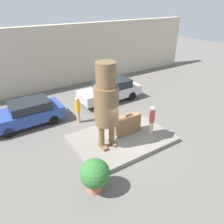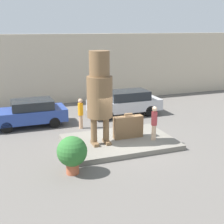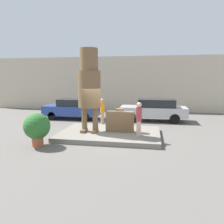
{
  "view_description": "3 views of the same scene",
  "coord_description": "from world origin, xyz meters",
  "px_view_note": "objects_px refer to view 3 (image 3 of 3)",
  "views": [
    {
      "loc": [
        -5.72,
        -7.84,
        6.87
      ],
      "look_at": [
        -0.62,
        -0.01,
        1.94
      ],
      "focal_mm": 35.0,
      "sensor_mm": 36.0,
      "label": 1
    },
    {
      "loc": [
        -5.31,
        -13.06,
        5.46
      ],
      "look_at": [
        -0.37,
        0.04,
        1.63
      ],
      "focal_mm": 50.0,
      "sensor_mm": 36.0,
      "label": 2
    },
    {
      "loc": [
        2.09,
        -10.92,
        2.98
      ],
      "look_at": [
        0.11,
        0.03,
        1.28
      ],
      "focal_mm": 35.0,
      "sensor_mm": 36.0,
      "label": 3
    }
  ],
  "objects_px": {
    "giant_suitcase": "(120,121)",
    "tourist": "(139,118)",
    "parked_car_silver": "(154,109)",
    "parked_car_blue": "(73,108)",
    "statue_figure": "(89,84)",
    "planter_pot": "(37,127)",
    "worker_hivis": "(102,110)"
  },
  "relations": [
    {
      "from": "giant_suitcase",
      "to": "tourist",
      "type": "height_order",
      "value": "tourist"
    },
    {
      "from": "tourist",
      "to": "parked_car_silver",
      "type": "height_order",
      "value": "tourist"
    },
    {
      "from": "giant_suitcase",
      "to": "tourist",
      "type": "relative_size",
      "value": 0.88
    },
    {
      "from": "giant_suitcase",
      "to": "parked_car_silver",
      "type": "xyz_separation_m",
      "value": [
        1.78,
        4.51,
        0.06
      ]
    },
    {
      "from": "tourist",
      "to": "parked_car_blue",
      "type": "bearing_deg",
      "value": 135.79
    },
    {
      "from": "statue_figure",
      "to": "tourist",
      "type": "xyz_separation_m",
      "value": [
        2.56,
        -0.43,
        -1.58
      ]
    },
    {
      "from": "statue_figure",
      "to": "planter_pot",
      "type": "distance_m",
      "value": 3.33
    },
    {
      "from": "parked_car_blue",
      "to": "statue_figure",
      "type": "bearing_deg",
      "value": 119.7
    },
    {
      "from": "parked_car_silver",
      "to": "tourist",
      "type": "bearing_deg",
      "value": 81.7
    },
    {
      "from": "giant_suitcase",
      "to": "parked_car_silver",
      "type": "relative_size",
      "value": 0.32
    },
    {
      "from": "giant_suitcase",
      "to": "planter_pot",
      "type": "xyz_separation_m",
      "value": [
        -3.36,
        -2.38,
        0.09
      ]
    },
    {
      "from": "parked_car_blue",
      "to": "worker_hivis",
      "type": "bearing_deg",
      "value": 151.01
    },
    {
      "from": "statue_figure",
      "to": "planter_pot",
      "type": "relative_size",
      "value": 2.84
    },
    {
      "from": "tourist",
      "to": "worker_hivis",
      "type": "height_order",
      "value": "tourist"
    },
    {
      "from": "statue_figure",
      "to": "parked_car_blue",
      "type": "bearing_deg",
      "value": 119.7
    },
    {
      "from": "tourist",
      "to": "giant_suitcase",
      "type": "bearing_deg",
      "value": 144.49
    },
    {
      "from": "statue_figure",
      "to": "giant_suitcase",
      "type": "relative_size",
      "value": 2.93
    },
    {
      "from": "parked_car_blue",
      "to": "parked_car_silver",
      "type": "bearing_deg",
      "value": -178.29
    },
    {
      "from": "giant_suitcase",
      "to": "tourist",
      "type": "bearing_deg",
      "value": -35.51
    },
    {
      "from": "statue_figure",
      "to": "tourist",
      "type": "relative_size",
      "value": 2.59
    },
    {
      "from": "giant_suitcase",
      "to": "worker_hivis",
      "type": "height_order",
      "value": "worker_hivis"
    },
    {
      "from": "tourist",
      "to": "parked_car_silver",
      "type": "bearing_deg",
      "value": 81.7
    },
    {
      "from": "statue_figure",
      "to": "parked_car_blue",
      "type": "height_order",
      "value": "statue_figure"
    },
    {
      "from": "tourist",
      "to": "planter_pot",
      "type": "bearing_deg",
      "value": -159.28
    },
    {
      "from": "giant_suitcase",
      "to": "parked_car_blue",
      "type": "relative_size",
      "value": 0.35
    },
    {
      "from": "tourist",
      "to": "worker_hivis",
      "type": "xyz_separation_m",
      "value": [
        -2.61,
        3.62,
        -0.21
      ]
    },
    {
      "from": "parked_car_silver",
      "to": "statue_figure",
      "type": "bearing_deg",
      "value": 55.33
    },
    {
      "from": "tourist",
      "to": "parked_car_blue",
      "type": "xyz_separation_m",
      "value": [
        -5.2,
        5.06,
        -0.35
      ]
    },
    {
      "from": "statue_figure",
      "to": "parked_car_blue",
      "type": "relative_size",
      "value": 1.03
    },
    {
      "from": "tourist",
      "to": "statue_figure",
      "type": "bearing_deg",
      "value": 170.44
    },
    {
      "from": "parked_car_blue",
      "to": "planter_pot",
      "type": "relative_size",
      "value": 2.75
    },
    {
      "from": "parked_car_silver",
      "to": "worker_hivis",
      "type": "relative_size",
      "value": 2.71
    }
  ]
}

